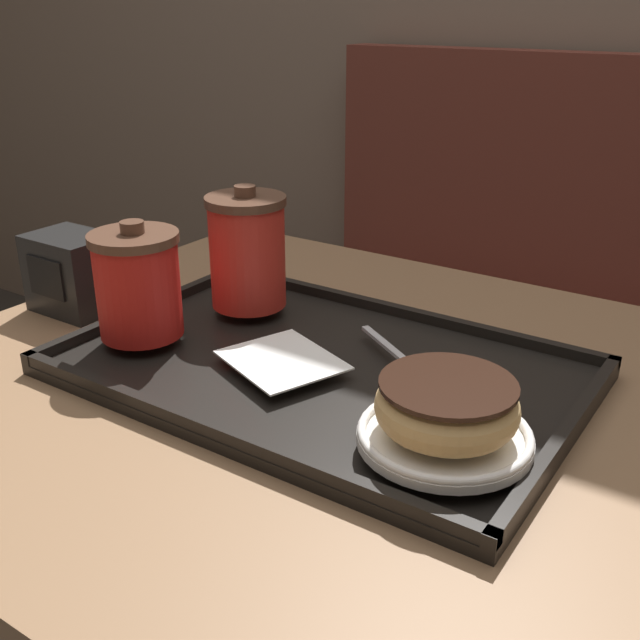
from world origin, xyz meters
TOP-DOWN VIEW (x-y plane):
  - booth_bench at (0.20, 0.87)m, footprint 1.51×0.44m
  - cafe_table at (0.00, 0.00)m, footprint 0.82×0.79m
  - serving_tray at (0.03, 0.00)m, footprint 0.53×0.34m
  - napkin_paper at (-0.00, -0.03)m, footprint 0.14×0.13m
  - coffee_cup_front at (-0.17, -0.06)m, footprint 0.10×0.10m
  - coffee_cup_rear at (-0.13, 0.07)m, footprint 0.10×0.10m
  - plate_with_chocolate_donut at (0.20, -0.08)m, footprint 0.15×0.15m
  - donut_chocolate_glazed at (0.20, -0.08)m, footprint 0.12×0.12m
  - spoon at (0.12, 0.03)m, footprint 0.13×0.09m
  - napkin_dispenser at (-0.34, -0.02)m, footprint 0.10×0.08m

SIDE VIEW (x-z plane):
  - booth_bench at x=0.20m, z-range -0.18..0.82m
  - cafe_table at x=0.00m, z-range 0.18..0.91m
  - serving_tray at x=0.03m, z-range 0.72..0.75m
  - napkin_paper at x=0.00m, z-range 0.75..0.76m
  - spoon at x=0.12m, z-range 0.75..0.76m
  - plate_with_chocolate_donut at x=0.20m, z-range 0.75..0.77m
  - napkin_dispenser at x=-0.34m, z-range 0.73..0.83m
  - donut_chocolate_glazed at x=0.20m, z-range 0.77..0.81m
  - coffee_cup_front at x=-0.17m, z-range 0.75..0.88m
  - coffee_cup_rear at x=-0.13m, z-range 0.75..0.89m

